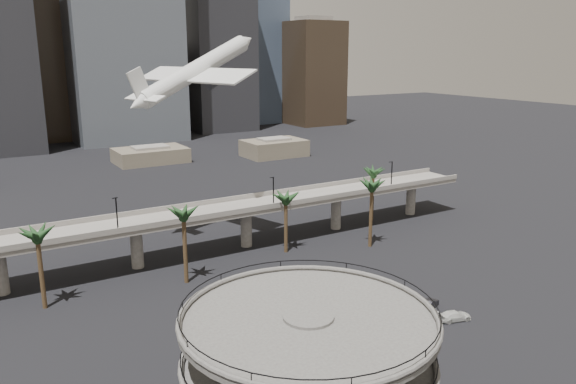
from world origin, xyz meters
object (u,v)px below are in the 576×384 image
parking_ramp (308,383)px  car_a (319,327)px  airborne_jet (196,71)px  car_c (455,316)px  overpass (194,219)px  car_b (429,304)px

parking_ramp → car_a: (16.44, 22.06, -9.10)m
parking_ramp → airborne_jet: (20.03, 72.43, 24.16)m
parking_ramp → car_c: bearing=22.8°
car_c → overpass: bearing=40.9°
overpass → airborne_jet: airborne_jet is taller
parking_ramp → car_c: parking_ramp is taller
parking_ramp → airborne_jet: 78.93m
overpass → car_c: size_ratio=26.55×
car_a → car_b: (18.32, -2.51, 0.01)m
overpass → car_a: bearing=-84.7°
airborne_jet → car_c: 68.24m
airborne_jet → car_c: airborne_jet is taller
car_b → airborne_jet: bearing=-6.4°
car_a → car_b: size_ratio=0.95×
parking_ramp → airborne_jet: size_ratio=0.68×
car_a → car_b: car_b is taller
parking_ramp → car_a: bearing=53.3°
car_b → car_a: bearing=60.3°
overpass → airborne_jet: size_ratio=3.97×
overpass → car_b: 45.53m
car_b → car_c: (0.47, -4.73, -0.03)m
parking_ramp → car_b: size_ratio=4.92×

